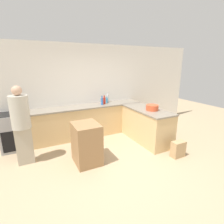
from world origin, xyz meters
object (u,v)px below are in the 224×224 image
Objects in this scene: person_by_range at (21,123)px; island_table at (87,143)px; hot_sauce_bottle at (104,101)px; vinegar_bottle_clear at (107,98)px; range_oven at (15,131)px; paper_bag at (178,149)px; dish_soap_bottle at (107,100)px; mixing_bowl at (152,108)px; water_bottle_blue at (102,101)px.

island_table is at bearing -25.55° from person_by_range.
vinegar_bottle_clear is (0.19, 0.16, 0.02)m from hot_sauce_bottle.
paper_bag is (3.41, -2.19, -0.28)m from range_oven.
vinegar_bottle_clear reaches higher than dish_soap_bottle.
mixing_bowl is at bearing -57.13° from hot_sauce_bottle.
island_table is 2.74× the size of mixing_bowl.
person_by_range is (-2.49, -1.04, -0.13)m from vinegar_bottle_clear.
vinegar_bottle_clear reaches higher than range_oven.
person_by_range reaches higher than vinegar_bottle_clear.
mixing_bowl reaches higher than paper_bag.
island_table is 2.14m from paper_bag.
hot_sauce_bottle reaches higher than island_table.
person_by_range reaches higher than paper_bag.
island_table is at bearing -174.68° from mixing_bowl.
person_by_range is (0.20, -0.87, 0.46)m from range_oven.
mixing_bowl is 1.52m from hot_sauce_bottle.
person_by_range reaches higher than hot_sauce_bottle.
dish_soap_bottle is at bearing 21.65° from person_by_range.
water_bottle_blue reaches higher than hot_sauce_bottle.
water_bottle_blue is at bearing -142.99° from dish_soap_bottle.
paper_bag is (0.78, -2.28, -0.82)m from dish_soap_bottle.
vinegar_bottle_clear is at bearing 107.02° from paper_bag.
hot_sauce_bottle is 0.67× the size of paper_bag.
water_bottle_blue is 1.40× the size of dish_soap_bottle.
island_table is 2.00m from mixing_bowl.
hot_sauce_bottle is 0.15× the size of person_by_range.
island_table is at bearing -125.47° from water_bottle_blue.
range_oven is 2.45× the size of paper_bag.
dish_soap_bottle is 0.51× the size of paper_bag.
dish_soap_bottle is 0.11× the size of person_by_range.
mixing_bowl is 1.53m from dish_soap_bottle.
water_bottle_blue is (-0.11, -0.09, 0.01)m from hot_sauce_bottle.
water_bottle_blue is 0.87× the size of vinegar_bottle_clear.
island_table is at bearing -45.75° from range_oven.
vinegar_bottle_clear is 0.82× the size of paper_bag.
mixing_bowl is 1.04× the size of vinegar_bottle_clear.
range_oven is 1.00m from person_by_range.
dish_soap_bottle is (2.62, 0.09, 0.54)m from range_oven.
hot_sauce_bottle is 2.52m from paper_bag.
mixing_bowl is at bearing 5.32° from island_table.
range_oven reaches higher than paper_bag.
range_oven is 4.06m from paper_bag.
water_bottle_blue is (0.97, 1.36, 0.59)m from island_table.
vinegar_bottle_clear is (1.27, 1.62, 0.61)m from island_table.
paper_bag is (3.21, -1.32, -0.73)m from person_by_range.
water_bottle_blue is 2.49m from paper_bag.
range_oven is at bearing 134.25° from island_table.
hot_sauce_bottle is at bearing 0.11° from range_oven.
range_oven is 0.55× the size of person_by_range.
person_by_range is at bearing -77.14° from range_oven.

